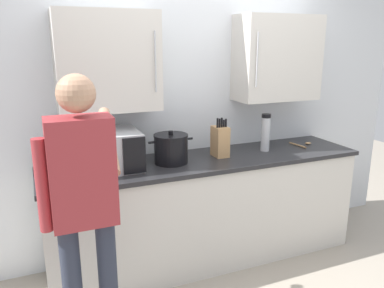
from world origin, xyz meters
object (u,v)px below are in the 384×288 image
thermos_flask (266,132)px  knife_block (220,141)px  microwave_oven (96,152)px  wooden_spoon (303,144)px  person_figure (84,199)px  stock_pot (171,149)px

thermos_flask → knife_block: (-0.44, 0.00, -0.03)m
microwave_oven → knife_block: bearing=-0.6°
thermos_flask → wooden_spoon: (0.43, 0.03, -0.15)m
person_figure → knife_block: bearing=31.8°
knife_block → microwave_oven: bearing=179.4°
wooden_spoon → stock_pot: size_ratio=0.56×
knife_block → stock_pot: knife_block is taller
microwave_oven → thermos_flask: thermos_flask is taller
thermos_flask → knife_block: bearing=179.4°
thermos_flask → stock_pot: 0.87m
wooden_spoon → knife_block: bearing=-178.6°
microwave_oven → thermos_flask: size_ratio=2.55×
microwave_oven → knife_block: 1.01m
knife_block → person_figure: bearing=-148.2°
knife_block → thermos_flask: bearing=-0.6°
wooden_spoon → knife_block: knife_block is taller
stock_pot → person_figure: 1.05m
microwave_oven → stock_pot: (0.57, -0.03, -0.03)m
stock_pot → person_figure: person_figure is taller
wooden_spoon → person_figure: 2.21m
stock_pot → person_figure: bearing=-136.3°
wooden_spoon → thermos_flask: bearing=-176.5°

